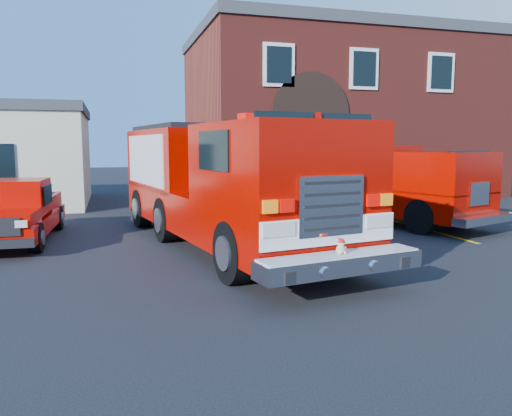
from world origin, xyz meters
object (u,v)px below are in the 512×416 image
object	(u,v)px
secondary_truck	(375,180)
pickup_truck	(15,212)
fire_engine	(222,182)
fire_station	(335,115)

from	to	relation	value
secondary_truck	pickup_truck	bearing A→B (deg)	-176.29
fire_engine	secondary_truck	distance (m)	6.82
pickup_truck	secondary_truck	bearing A→B (deg)	3.71
fire_engine	fire_station	bearing A→B (deg)	54.00
fire_station	pickup_truck	world-z (taller)	fire_station
fire_station	secondary_truck	bearing A→B (deg)	-107.03
fire_station	fire_engine	distance (m)	15.84
fire_station	secondary_truck	distance (m)	10.62
secondary_truck	fire_station	bearing A→B (deg)	72.97
pickup_truck	fire_engine	bearing A→B (deg)	-21.47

